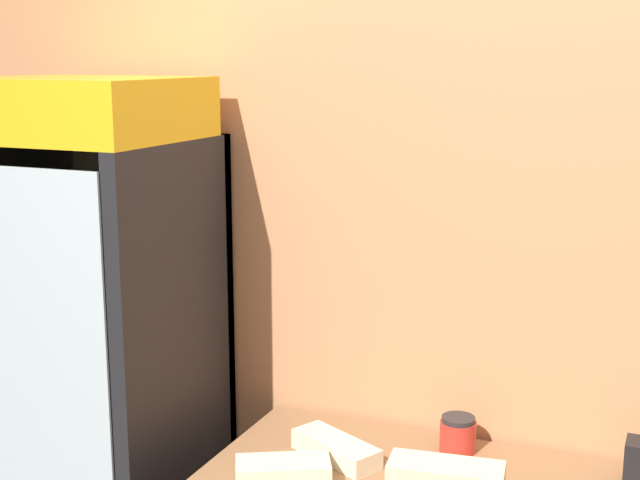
{
  "coord_description": "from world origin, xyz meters",
  "views": [
    {
      "loc": [
        0.45,
        -1.24,
        2.0
      ],
      "look_at": [
        -0.46,
        0.89,
        1.52
      ],
      "focal_mm": 50.0,
      "sensor_mm": 36.0,
      "label": 1
    }
  ],
  "objects_px": {
    "beverage_cooler": "(109,361)",
    "sandwich_flat_left": "(283,471)",
    "sandwich_stack_top": "(446,476)",
    "sandwich_flat_right": "(336,449)",
    "condiment_jar": "(458,434)"
  },
  "relations": [
    {
      "from": "beverage_cooler",
      "to": "sandwich_flat_left",
      "type": "height_order",
      "value": "beverage_cooler"
    },
    {
      "from": "sandwich_stack_top",
      "to": "sandwich_flat_right",
      "type": "xyz_separation_m",
      "value": [
        -0.4,
        0.3,
        -0.13
      ]
    },
    {
      "from": "sandwich_flat_left",
      "to": "condiment_jar",
      "type": "relative_size",
      "value": 2.66
    },
    {
      "from": "beverage_cooler",
      "to": "sandwich_stack_top",
      "type": "relative_size",
      "value": 6.84
    },
    {
      "from": "condiment_jar",
      "to": "sandwich_flat_left",
      "type": "bearing_deg",
      "value": -136.63
    },
    {
      "from": "sandwich_stack_top",
      "to": "sandwich_flat_right",
      "type": "bearing_deg",
      "value": 143.49
    },
    {
      "from": "sandwich_flat_left",
      "to": "condiment_jar",
      "type": "xyz_separation_m",
      "value": [
        0.39,
        0.37,
        0.02
      ]
    },
    {
      "from": "condiment_jar",
      "to": "sandwich_stack_top",
      "type": "bearing_deg",
      "value": -79.16
    },
    {
      "from": "sandwich_flat_right",
      "to": "beverage_cooler",
      "type": "bearing_deg",
      "value": 178.31
    },
    {
      "from": "sandwich_flat_left",
      "to": "sandwich_flat_right",
      "type": "relative_size",
      "value": 0.95
    },
    {
      "from": "sandwich_flat_left",
      "to": "sandwich_flat_right",
      "type": "xyz_separation_m",
      "value": [
        0.08,
        0.18,
        0.0
      ]
    },
    {
      "from": "beverage_cooler",
      "to": "sandwich_flat_right",
      "type": "xyz_separation_m",
      "value": [
        0.79,
        -0.02,
        -0.15
      ]
    },
    {
      "from": "beverage_cooler",
      "to": "sandwich_stack_top",
      "type": "xyz_separation_m",
      "value": [
        1.19,
        -0.32,
        -0.01
      ]
    },
    {
      "from": "sandwich_flat_left",
      "to": "sandwich_flat_right",
      "type": "bearing_deg",
      "value": 66.0
    },
    {
      "from": "sandwich_flat_left",
      "to": "condiment_jar",
      "type": "height_order",
      "value": "condiment_jar"
    }
  ]
}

